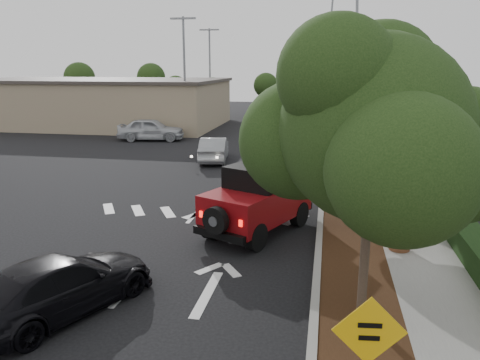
% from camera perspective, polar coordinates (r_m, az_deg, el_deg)
% --- Properties ---
extents(ground, '(120.00, 120.00, 0.00)m').
position_cam_1_polar(ground, '(12.37, -13.24, -12.54)').
color(ground, black).
rests_on(ground, ground).
extents(curb, '(0.20, 70.00, 0.15)m').
position_cam_1_polar(curb, '(22.71, 10.08, 0.03)').
color(curb, '#9E9B93').
rests_on(curb, ground).
extents(planting_strip, '(1.80, 70.00, 0.12)m').
position_cam_1_polar(planting_strip, '(22.73, 12.60, -0.11)').
color(planting_strip, black).
rests_on(planting_strip, ground).
extents(sidewalk, '(2.00, 70.00, 0.12)m').
position_cam_1_polar(sidewalk, '(22.88, 17.36, -0.32)').
color(sidewalk, gray).
rests_on(sidewalk, ground).
extents(hedge, '(0.80, 70.00, 0.80)m').
position_cam_1_polar(hedge, '(23.02, 20.87, 0.34)').
color(hedge, black).
rests_on(hedge, ground).
extents(commercial_building, '(22.00, 12.00, 4.00)m').
position_cam_1_polar(commercial_building, '(45.23, -16.84, 8.96)').
color(commercial_building, gray).
rests_on(commercial_building, ground).
extents(transmission_tower, '(7.00, 4.00, 28.00)m').
position_cam_1_polar(transmission_tower, '(58.33, 12.00, 8.25)').
color(transmission_tower, slate).
rests_on(transmission_tower, ground).
extents(street_tree_near, '(3.80, 3.80, 5.92)m').
position_cam_1_polar(street_tree_near, '(11.03, 14.46, -16.06)').
color(street_tree_near, black).
rests_on(street_tree_near, ground).
extents(street_tree_mid, '(3.20, 3.20, 5.32)m').
position_cam_1_polar(street_tree_mid, '(17.46, 13.09, -4.60)').
color(street_tree_mid, black).
rests_on(street_tree_mid, ground).
extents(street_tree_far, '(3.40, 3.40, 5.62)m').
position_cam_1_polar(street_tree_far, '(23.71, 12.53, 0.32)').
color(street_tree_far, black).
rests_on(street_tree_far, ground).
extents(light_pole_a, '(2.00, 0.22, 9.00)m').
position_cam_1_polar(light_pole_a, '(38.15, -6.57, 5.62)').
color(light_pole_a, slate).
rests_on(light_pole_a, ground).
extents(light_pole_b, '(2.00, 0.22, 9.00)m').
position_cam_1_polar(light_pole_b, '(49.89, -3.61, 7.62)').
color(light_pole_b, slate).
rests_on(light_pole_b, ground).
extents(red_jeep, '(3.45, 4.60, 2.25)m').
position_cam_1_polar(red_jeep, '(15.51, 2.56, -2.16)').
color(red_jeep, black).
rests_on(red_jeep, ground).
extents(silver_suv_ahead, '(3.95, 5.66, 1.43)m').
position_cam_1_polar(silver_suv_ahead, '(23.94, 5.51, 2.47)').
color(silver_suv_ahead, '#929599').
rests_on(silver_suv_ahead, ground).
extents(black_suv_oncoming, '(3.54, 4.86, 1.31)m').
position_cam_1_polar(black_suv_oncoming, '(11.41, -21.03, -11.83)').
color(black_suv_oncoming, black).
rests_on(black_suv_oncoming, ground).
extents(silver_sedan_oncoming, '(2.11, 4.37, 1.38)m').
position_cam_1_polar(silver_sedan_oncoming, '(27.06, -3.19, 3.78)').
color(silver_sedan_oncoming, '#929599').
rests_on(silver_sedan_oncoming, ground).
extents(parked_suv, '(5.04, 2.67, 1.63)m').
position_cam_1_polar(parked_suv, '(35.09, -10.80, 6.09)').
color(parked_suv, '#B9BCC2').
rests_on(parked_suv, ground).
extents(speed_hump_sign, '(1.04, 0.14, 2.23)m').
position_cam_1_polar(speed_hump_sign, '(7.22, 15.32, -19.19)').
color(speed_hump_sign, slate).
rests_on(speed_hump_sign, ground).
extents(terracotta_planter, '(0.75, 0.75, 1.31)m').
position_cam_1_polar(terracotta_planter, '(14.46, 19.05, -5.22)').
color(terracotta_planter, brown).
rests_on(terracotta_planter, ground).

